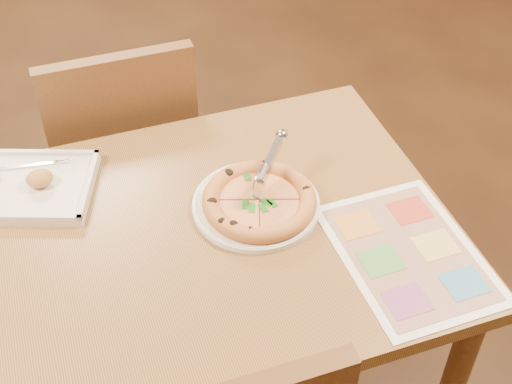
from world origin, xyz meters
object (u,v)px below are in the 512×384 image
object	(u,v)px
dining_table	(170,268)
pizza	(259,201)
chair_far	(122,137)
plate	(256,205)
menu	(409,253)
appetizer_tray	(18,187)
pizza_cutter	(268,166)

from	to	relation	value
dining_table	pizza	distance (m)	0.26
chair_far	plate	size ratio (longest dim) A/B	1.56
chair_far	menu	world-z (taller)	chair_far
dining_table	chair_far	distance (m)	0.61
dining_table	appetizer_tray	xyz separation A→B (m)	(-0.30, 0.28, 0.10)
pizza	appetizer_tray	size ratio (longest dim) A/B	0.65
dining_table	menu	size ratio (longest dim) A/B	3.17
chair_far	menu	bearing A→B (deg)	121.42
plate	appetizer_tray	world-z (taller)	appetizer_tray
pizza	pizza_cutter	xyz separation A→B (m)	(0.04, 0.04, 0.06)
dining_table	pizza	bearing A→B (deg)	7.71
plate	pizza	distance (m)	0.02
menu	pizza	bearing A→B (deg)	137.71
pizza_cutter	menu	xyz separation A→B (m)	(0.23, -0.28, -0.09)
pizza_cutter	appetizer_tray	world-z (taller)	pizza_cutter
appetizer_tray	menu	bearing A→B (deg)	-31.90
appetizer_tray	pizza	bearing A→B (deg)	-25.55
pizza	menu	distance (m)	0.36
chair_far	plate	distance (m)	0.63
pizza_cutter	chair_far	bearing A→B (deg)	70.50
plate	pizza_cutter	xyz separation A→B (m)	(0.04, 0.03, 0.08)
dining_table	menu	world-z (taller)	menu
plate	appetizer_tray	bearing A→B (deg)	155.13
dining_table	chair_far	xyz separation A→B (m)	(-0.00, 0.60, -0.07)
plate	pizza_cutter	distance (m)	0.10
chair_far	menu	distance (m)	0.96
chair_far	menu	size ratio (longest dim) A/B	1.15
appetizer_tray	plate	bearing A→B (deg)	-24.87
chair_far	pizza	bearing A→B (deg)	112.02
dining_table	plate	distance (m)	0.25
pizza	appetizer_tray	world-z (taller)	appetizer_tray
pizza	pizza_cutter	bearing A→B (deg)	50.43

